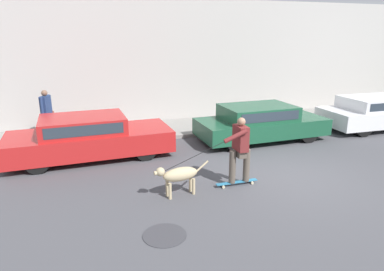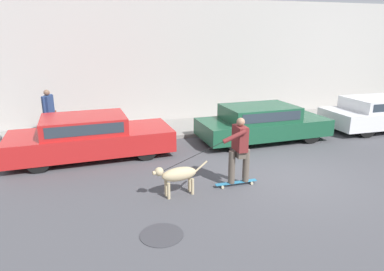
{
  "view_description": "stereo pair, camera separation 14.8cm",
  "coord_description": "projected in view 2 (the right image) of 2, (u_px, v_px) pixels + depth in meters",
  "views": [
    {
      "loc": [
        -4.85,
        -6.91,
        3.44
      ],
      "look_at": [
        -2.2,
        1.17,
        0.95
      ],
      "focal_mm": 32.0,
      "sensor_mm": 36.0,
      "label": 1
    },
    {
      "loc": [
        -4.7,
        -6.95,
        3.44
      ],
      "look_at": [
        -2.2,
        1.17,
        0.95
      ],
      "focal_mm": 32.0,
      "sensor_mm": 36.0,
      "label": 2
    }
  ],
  "objects": [
    {
      "name": "fire_hydrant",
      "position": [
        0.0,
        146.0,
        9.98
      ],
      "size": [
        0.18,
        0.18,
        0.67
      ],
      "color": "#4C5156",
      "rests_on": "ground_plane"
    },
    {
      "name": "pedestrian_with_bag",
      "position": [
        49.0,
        112.0,
        11.31
      ],
      "size": [
        0.37,
        0.67,
        1.63
      ],
      "rotation": [
        0.0,
        0.0,
        -0.38
      ],
      "color": "#28282D",
      "rests_on": "sidewalk_curb"
    },
    {
      "name": "skateboarder",
      "position": [
        239.0,
        148.0,
        7.91
      ],
      "size": [
        2.41,
        0.65,
        1.65
      ],
      "rotation": [
        0.0,
        0.0,
        3.14
      ],
      "color": "beige",
      "rests_on": "ground_plane"
    },
    {
      "name": "parked_car_2",
      "position": [
        380.0,
        113.0,
        12.92
      ],
      "size": [
        4.34,
        1.94,
        1.22
      ],
      "rotation": [
        0.0,
        0.0,
        -0.02
      ],
      "color": "black",
      "rests_on": "ground_plane"
    },
    {
      "name": "sidewalk_curb",
      "position": [
        216.0,
        125.0,
        13.4
      ],
      "size": [
        30.0,
        2.29,
        0.12
      ],
      "color": "gray",
      "rests_on": "ground_plane"
    },
    {
      "name": "back_wall",
      "position": [
        205.0,
        62.0,
        13.94
      ],
      "size": [
        32.0,
        0.3,
        4.82
      ],
      "color": "#B2ADA8",
      "rests_on": "ground_plane"
    },
    {
      "name": "dog",
      "position": [
        178.0,
        175.0,
        7.53
      ],
      "size": [
        1.3,
        0.41,
        0.74
      ],
      "rotation": [
        0.0,
        0.0,
        3.27
      ],
      "color": "tan",
      "rests_on": "ground_plane"
    },
    {
      "name": "parked_car_1",
      "position": [
        262.0,
        123.0,
        11.5
      ],
      "size": [
        4.38,
        1.91,
        1.21
      ],
      "rotation": [
        0.0,
        0.0,
        0.02
      ],
      "color": "black",
      "rests_on": "ground_plane"
    },
    {
      "name": "parked_car_0",
      "position": [
        90.0,
        137.0,
        9.93
      ],
      "size": [
        4.66,
        1.98,
        1.24
      ],
      "rotation": [
        0.0,
        0.0,
        0.04
      ],
      "color": "black",
      "rests_on": "ground_plane"
    },
    {
      "name": "manhole_cover",
      "position": [
        162.0,
        235.0,
        6.13
      ],
      "size": [
        0.79,
        0.79,
        0.01
      ],
      "color": "#38383D",
      "rests_on": "ground_plane"
    },
    {
      "name": "ground_plane",
      "position": [
        288.0,
        177.0,
        8.67
      ],
      "size": [
        36.0,
        36.0,
        0.0
      ],
      "primitive_type": "plane",
      "color": "#47474C"
    }
  ]
}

